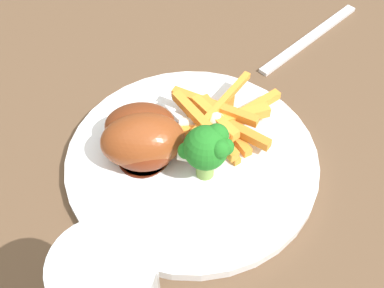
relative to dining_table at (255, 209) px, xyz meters
The scene contains 8 objects.
dining_table is the anchor object (origin of this frame).
dinner_plate 0.13m from the dining_table, 134.79° to the right, with size 0.26×0.26×0.01m, color white.
broccoli_floret_front 0.16m from the dining_table, 115.51° to the right, with size 0.05×0.05×0.06m.
carrot_fries_pile 0.13m from the dining_table, behind, with size 0.12×0.12×0.03m.
chicken_drumstick_near 0.18m from the dining_table, 147.85° to the right, with size 0.11×0.11×0.04m.
chicken_drumstick_far 0.18m from the dining_table, 136.67° to the right, with size 0.11×0.12×0.05m.
chicken_drumstick_extra 0.17m from the dining_table, 134.39° to the right, with size 0.12×0.09×0.04m.
fork 0.23m from the dining_table, 109.91° to the left, with size 0.19×0.01×0.01m, color silver.
Camera 1 is at (0.15, -0.28, 1.13)m, focal length 45.71 mm.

